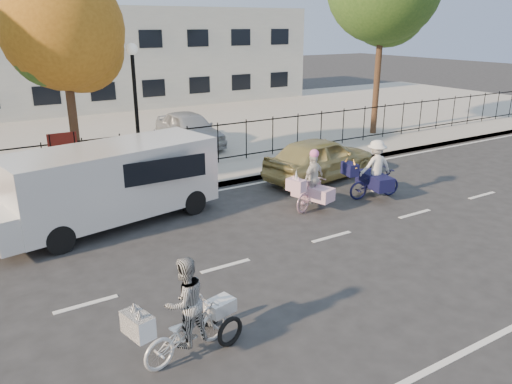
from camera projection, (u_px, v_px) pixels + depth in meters
ground at (226, 266)px, 10.92m from camera, size 120.00×120.00×0.00m
road_markings at (226, 266)px, 10.92m from camera, size 60.00×9.52×0.01m
curb at (146, 198)px, 14.97m from camera, size 60.00×0.10×0.15m
sidewalk at (134, 189)px, 15.81m from camera, size 60.00×2.20×0.15m
parking_lot at (71, 137)px, 22.98m from camera, size 60.00×15.60×0.15m
iron_fence at (121, 156)px, 16.44m from camera, size 58.00×0.06×1.50m
building at (28, 59)px, 30.10m from camera, size 34.00×10.00×6.00m
lamppost at (135, 88)px, 15.65m from camera, size 0.36×0.36×4.33m
street_sign at (63, 150)px, 15.03m from camera, size 0.85×0.06×1.80m
zebra_trike at (186, 318)px, 7.82m from camera, size 1.98×1.07×1.69m
unicorn_bike at (312, 188)px, 14.08m from camera, size 1.78×1.28×1.75m
bull_bike at (374, 175)px, 15.00m from camera, size 1.97×1.37×1.79m
white_van at (109, 182)px, 12.95m from camera, size 6.13×2.90×2.07m
gold_sedan at (321, 158)px, 16.82m from camera, size 4.54×2.46×1.46m
lot_car_d at (189, 129)px, 20.86m from camera, size 1.75×4.21×1.43m
tree_mid at (68, 35)px, 15.12m from camera, size 3.68×3.66×6.72m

